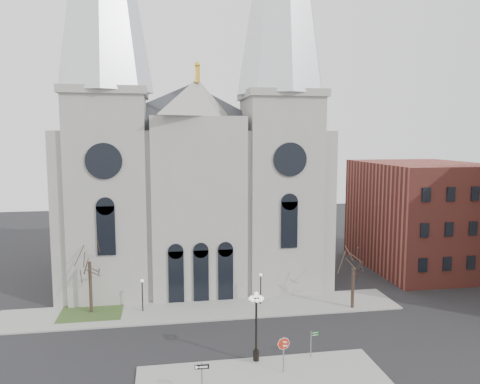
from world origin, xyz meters
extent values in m
plane|color=black|center=(0.00, 0.00, 0.00)|extent=(160.00, 160.00, 0.00)
cube|color=gray|center=(0.00, 11.00, 0.07)|extent=(40.00, 6.00, 0.14)
cube|color=#314F22|center=(-11.00, 12.00, 0.09)|extent=(6.00, 5.00, 0.18)
cube|color=gray|center=(0.00, 26.00, 9.00)|extent=(30.00, 24.00, 18.00)
pyramid|color=#2D3035|center=(0.00, 26.00, 24.00)|extent=(33.00, 26.40, 6.00)
cube|color=gray|center=(-9.50, 17.50, 11.00)|extent=(8.00, 8.00, 22.00)
cylinder|color=black|center=(-9.50, 13.45, 15.00)|extent=(3.60, 0.30, 3.60)
cube|color=gray|center=(9.50, 17.50, 11.00)|extent=(8.00, 8.00, 22.00)
cylinder|color=black|center=(9.50, 13.45, 15.00)|extent=(3.60, 0.30, 3.60)
cube|color=gray|center=(0.00, 16.00, 9.75)|extent=(10.00, 5.00, 19.50)
pyramid|color=gray|center=(0.00, 16.00, 21.50)|extent=(11.00, 5.00, 4.00)
cube|color=brown|center=(30.00, 22.00, 7.00)|extent=(14.00, 18.00, 14.00)
cylinder|color=black|center=(-11.00, 12.00, 2.62)|extent=(0.32, 0.32, 5.25)
cylinder|color=black|center=(15.00, 9.00, 2.10)|extent=(0.32, 0.32, 4.20)
cylinder|color=black|center=(-6.00, 11.50, 1.64)|extent=(0.12, 0.12, 3.00)
sphere|color=white|center=(-6.00, 11.50, 3.24)|extent=(0.32, 0.32, 0.32)
cylinder|color=black|center=(6.00, 11.50, 1.64)|extent=(0.12, 0.12, 3.00)
sphere|color=white|center=(6.00, 11.50, 3.24)|extent=(0.32, 0.32, 0.32)
cylinder|color=slate|center=(4.72, -2.57, 1.43)|extent=(0.10, 0.10, 2.58)
cylinder|color=#B6210C|center=(4.72, -2.57, 2.32)|extent=(0.87, 0.28, 0.90)
cylinder|color=white|center=(4.72, -2.57, 2.32)|extent=(0.93, 0.28, 0.96)
cube|color=white|center=(4.72, -2.57, 2.47)|extent=(0.48, 0.15, 0.11)
cube|color=white|center=(4.72, -2.57, 2.18)|extent=(0.54, 0.17, 0.11)
cylinder|color=black|center=(3.08, -0.53, 2.58)|extent=(0.17, 0.17, 4.87)
cylinder|color=black|center=(3.08, -0.53, 0.56)|extent=(0.47, 0.47, 0.85)
sphere|color=white|center=(3.08, -0.53, 5.49)|extent=(0.34, 0.34, 0.34)
cylinder|color=slate|center=(-1.47, -4.66, 1.27)|extent=(0.10, 0.10, 2.26)
cube|color=black|center=(-1.47, -4.66, 2.13)|extent=(0.99, 0.08, 0.32)
cylinder|color=slate|center=(7.44, -0.68, 1.20)|extent=(0.09, 0.09, 2.13)
cube|color=#0B4F12|center=(7.77, -0.63, 2.12)|extent=(0.60, 0.11, 0.15)
cube|color=#0B4F12|center=(7.77, -0.63, 1.93)|extent=(0.60, 0.11, 0.15)
camera|label=1|loc=(-3.85, -34.29, 17.46)|focal=35.00mm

